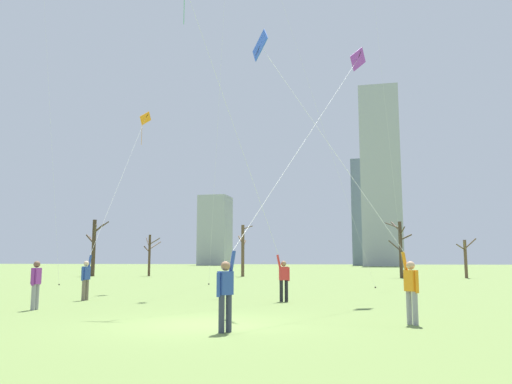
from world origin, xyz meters
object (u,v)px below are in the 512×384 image
bare_tree_left_of_center (400,247)px  bare_tree_center (466,256)px  kite_flyer_foreground_left_green (267,229)px  bare_tree_rightmost (94,245)px  bystander_far_off_by_trees (36,282)px  kite_flyer_far_back_purple (262,228)px  bare_tree_far_right_edge (150,253)px  kite_flyer_midfield_right_blue (363,210)px  kite_flyer_midfield_left_orange (94,255)px  bare_tree_leftmost (243,249)px

bare_tree_left_of_center → bare_tree_center: (5.92, 0.87, -0.91)m
kite_flyer_foreground_left_green → bare_tree_rightmost: bearing=130.8°
bare_tree_center → bystander_far_off_by_trees: bearing=-119.0°
kite_flyer_far_back_purple → bare_tree_far_right_edge: 42.03m
bystander_far_off_by_trees → bare_tree_far_right_edge: size_ratio=0.37×
kite_flyer_midfield_right_blue → bare_tree_rightmost: 43.47m
kite_flyer_midfield_left_orange → bare_tree_rightmost: 32.65m
bare_tree_leftmost → bare_tree_far_right_edge: size_ratio=1.21×
bare_tree_rightmost → bystander_far_off_by_trees: bearing=-62.4°
kite_flyer_far_back_purple → bare_tree_left_of_center: 37.20m
kite_flyer_foreground_left_green → bare_tree_center: 33.41m
kite_flyer_foreground_left_green → bare_tree_rightmost: size_ratio=2.28×
bare_tree_rightmost → bare_tree_center: bare_tree_rightmost is taller
kite_flyer_foreground_left_green → bystander_far_off_by_trees: bearing=-145.3°
kite_flyer_far_back_purple → bare_tree_center: (11.58, 37.63, -0.47)m
kite_flyer_foreground_left_green → bare_tree_leftmost: (-8.76, 30.79, -0.09)m
bystander_far_off_by_trees → bare_tree_far_right_edge: 36.97m
bare_tree_left_of_center → bystander_far_off_by_trees: bearing=-111.7°
bare_tree_far_right_edge → bare_tree_center: bare_tree_far_right_edge is taller
kite_flyer_far_back_purple → bare_tree_rightmost: bearing=126.1°
kite_flyer_far_back_purple → bare_tree_left_of_center: size_ratio=2.12×
bare_tree_center → bare_tree_leftmost: bearing=-179.8°
kite_flyer_midfield_right_blue → kite_flyer_midfield_left_orange: (-11.47, 5.13, -1.21)m
bystander_far_off_by_trees → bare_tree_rightmost: bare_tree_rightmost is taller
kite_flyer_midfield_right_blue → bare_tree_far_right_edge: bearing=122.7°
kite_flyer_far_back_purple → bare_tree_leftmost: (-9.98, 37.57, 0.29)m
kite_flyer_midfield_left_orange → kite_flyer_foreground_left_green: bearing=0.5°
kite_flyer_foreground_left_green → bare_tree_rightmost: 37.02m
kite_flyer_midfield_left_orange → bare_tree_left_of_center: bearing=64.3°
bare_tree_leftmost → bare_tree_far_right_edge: bare_tree_leftmost is taller
kite_flyer_far_back_purple → bare_tree_rightmost: size_ratio=1.96×
kite_flyer_far_back_purple → bare_tree_leftmost: bearing=104.9°
kite_flyer_midfield_left_orange → bare_tree_rightmost: bearing=120.5°
kite_flyer_midfield_left_orange → bare_tree_center: 37.05m
kite_flyer_foreground_left_green → kite_flyer_midfield_right_blue: bearing=-53.4°
bare_tree_rightmost → bare_tree_center: bearing=4.3°
kite_flyer_midfield_left_orange → bare_tree_leftmost: kite_flyer_midfield_left_orange is taller
kite_flyer_midfield_left_orange → bystander_far_off_by_trees: (0.66, -4.75, -0.98)m
kite_flyer_midfield_left_orange → bare_tree_far_right_edge: kite_flyer_midfield_left_orange is taller
bystander_far_off_by_trees → bare_tree_left_of_center: bare_tree_left_of_center is taller
bare_tree_leftmost → bare_tree_rightmost: size_ratio=0.90×
kite_flyer_midfield_right_blue → bare_tree_far_right_edge: 42.01m
kite_flyer_foreground_left_green → bare_tree_leftmost: bearing=105.9°
bare_tree_left_of_center → kite_flyer_midfield_left_orange: bearing=-115.7°
kite_flyer_foreground_left_green → bare_tree_center: bearing=67.5°
bare_tree_center → kite_flyer_midfield_left_orange: bearing=-123.4°
kite_flyer_midfield_left_orange → kite_flyer_far_back_purple: bearing=-37.2°
kite_flyer_midfield_right_blue → kite_flyer_foreground_left_green: 6.47m
kite_flyer_far_back_purple → bare_tree_far_right_edge: kite_flyer_far_back_purple is taller
kite_flyer_far_back_purple → bare_tree_left_of_center: bearing=81.3°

